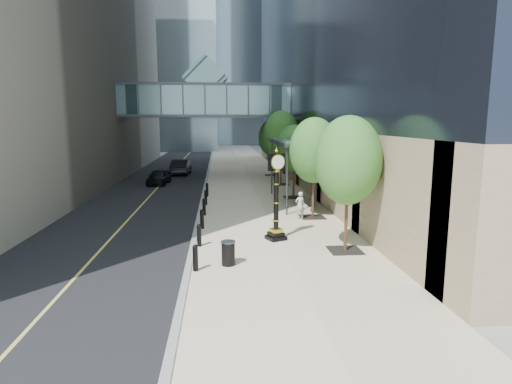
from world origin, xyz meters
The scene contains 14 objects.
ground centered at (0.00, 0.00, 0.00)m, with size 320.00×320.00×0.00m, color gray.
road centered at (-7.00, 40.00, 0.01)m, with size 8.00×180.00×0.02m, color black.
sidewalk centered at (1.00, 40.00, 0.03)m, with size 8.00×180.00×0.06m, color beige.
curb centered at (-3.00, 40.00, 0.04)m, with size 0.25×180.00×0.07m, color gray.
distant_tower_c centered at (-6.00, 120.00, 32.50)m, with size 22.00×22.00×65.00m, color #A2BACC.
skywalk centered at (-3.00, 28.00, 7.71)m, with size 17.00×4.20×5.80m.
entrance_canopy centered at (3.48, 14.00, 4.19)m, with size 3.00×8.00×4.38m.
bollard_row centered at (-2.70, 9.00, 0.51)m, with size 0.20×16.20×0.90m.
street_trees centered at (3.60, 16.37, 4.00)m, with size 3.12×28.79×6.41m.
street_clock centered at (0.85, 4.98, 1.90)m, with size 1.05×1.05×4.25m.
trash_bin centered at (-1.47, 1.54, 0.51)m, with size 0.52×0.52×0.90m, color black.
pedestrian centered at (2.79, 9.22, 0.84)m, with size 0.57×0.37×1.56m, color beige.
car_near centered at (-7.14, 23.86, 0.70)m, with size 1.61×3.99×1.36m, color black.
car_far centered at (-5.79, 31.00, 0.82)m, with size 1.69×4.84×1.59m, color black.
Camera 1 is at (-1.76, -14.40, 5.59)m, focal length 30.00 mm.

